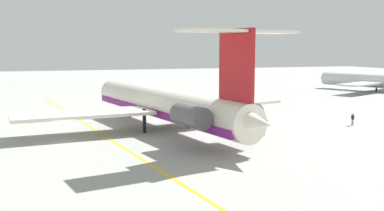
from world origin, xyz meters
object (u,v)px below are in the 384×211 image
(main_jetliner, at_px, (167,104))
(ground_crew_near_tail, at_px, (219,100))
(safety_cone_wingtip, at_px, (199,100))
(ground_crew_portside, at_px, (353,118))
(airliner_far_left, at_px, (373,81))

(main_jetliner, distance_m, ground_crew_near_tail, 25.03)
(ground_crew_near_tail, height_order, safety_cone_wingtip, ground_crew_near_tail)
(main_jetliner, distance_m, safety_cone_wingtip, 30.92)
(ground_crew_portside, height_order, safety_cone_wingtip, ground_crew_portside)
(ground_crew_near_tail, bearing_deg, safety_cone_wingtip, -165.45)
(main_jetliner, relative_size, safety_cone_wingtip, 76.29)
(ground_crew_near_tail, xyz_separation_m, ground_crew_portside, (24.41, 9.72, 0.00))
(ground_crew_near_tail, xyz_separation_m, safety_cone_wingtip, (-7.66, -1.26, -0.79))
(main_jetliner, distance_m, airliner_far_left, 70.25)
(safety_cone_wingtip, bearing_deg, ground_crew_near_tail, 9.38)
(main_jetliner, height_order, safety_cone_wingtip, main_jetliner)
(main_jetliner, xyz_separation_m, ground_crew_portside, (4.58, 24.82, -2.29))
(airliner_far_left, height_order, safety_cone_wingtip, airliner_far_left)
(airliner_far_left, bearing_deg, safety_cone_wingtip, 73.70)
(ground_crew_near_tail, height_order, ground_crew_portside, ground_crew_portside)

